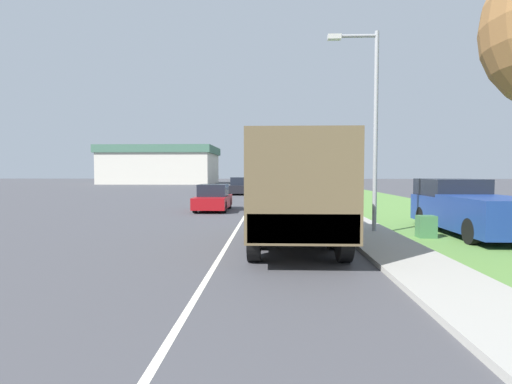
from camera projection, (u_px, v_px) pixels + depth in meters
ground_plane at (258, 194)px, 38.15m from camera, size 180.00×180.00×0.00m
lane_centre_stripe at (258, 194)px, 38.15m from camera, size 0.12×120.00×0.00m
sidewalk_right at (305, 194)px, 37.97m from camera, size 1.80×120.00×0.12m
grass_strip_right at (352, 194)px, 37.81m from camera, size 7.00×120.00×0.02m
military_truck at (294, 187)px, 11.44m from camera, size 2.40×7.24×3.03m
car_nearest_ahead at (213, 199)px, 21.83m from camera, size 1.72×3.93×1.44m
car_second_ahead at (240, 187)px, 37.58m from camera, size 1.81×3.97×1.62m
car_third_ahead at (274, 184)px, 49.47m from camera, size 1.88×4.32×1.40m
pickup_truck at (469, 208)px, 13.49m from camera, size 2.09×5.64×1.83m
lamp_post at (369, 112)px, 13.29m from camera, size 1.69×0.24×6.63m
utility_box at (426, 227)px, 12.68m from camera, size 0.55×0.45×0.70m
building_distant at (162, 165)px, 74.20m from camera, size 20.14×14.53×6.81m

